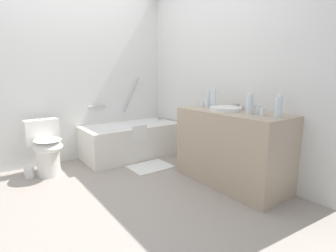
{
  "coord_description": "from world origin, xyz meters",
  "views": [
    {
      "loc": [
        -1.04,
        -2.35,
        1.21
      ],
      "look_at": [
        0.73,
        0.07,
        0.61
      ],
      "focal_mm": 27.35,
      "sensor_mm": 36.0,
      "label": 1
    }
  ],
  "objects_px": {
    "drinking_glass_0": "(258,109)",
    "toilet_paper_roll": "(29,172)",
    "bathtub": "(131,139)",
    "drinking_glass_2": "(263,112)",
    "sink_faucet": "(237,107)",
    "water_bottle_0": "(279,107)",
    "bath_mat": "(150,167)",
    "water_bottle_3": "(213,99)",
    "sink_basin": "(226,109)",
    "drinking_glass_1": "(202,104)",
    "water_bottle_1": "(250,104)",
    "toilet": "(46,148)",
    "water_bottle_2": "(208,99)"
  },
  "relations": [
    {
      "from": "water_bottle_3",
      "to": "toilet_paper_roll",
      "type": "height_order",
      "value": "water_bottle_3"
    },
    {
      "from": "water_bottle_1",
      "to": "drinking_glass_1",
      "type": "xyz_separation_m",
      "value": [
        0.03,
        0.73,
        -0.06
      ]
    },
    {
      "from": "water_bottle_1",
      "to": "drinking_glass_1",
      "type": "height_order",
      "value": "water_bottle_1"
    },
    {
      "from": "water_bottle_0",
      "to": "bath_mat",
      "type": "height_order",
      "value": "water_bottle_0"
    },
    {
      "from": "drinking_glass_2",
      "to": "bath_mat",
      "type": "height_order",
      "value": "drinking_glass_2"
    },
    {
      "from": "drinking_glass_1",
      "to": "drinking_glass_2",
      "type": "xyz_separation_m",
      "value": [
        -0.02,
        -0.87,
        0.0
      ]
    },
    {
      "from": "water_bottle_2",
      "to": "toilet_paper_roll",
      "type": "bearing_deg",
      "value": 149.3
    },
    {
      "from": "sink_basin",
      "to": "bath_mat",
      "type": "bearing_deg",
      "value": 116.72
    },
    {
      "from": "bathtub",
      "to": "toilet",
      "type": "bearing_deg",
      "value": -177.47
    },
    {
      "from": "drinking_glass_0",
      "to": "toilet_paper_roll",
      "type": "xyz_separation_m",
      "value": [
        -1.87,
        1.8,
        -0.81
      ]
    },
    {
      "from": "water_bottle_3",
      "to": "drinking_glass_0",
      "type": "distance_m",
      "value": 0.59
    },
    {
      "from": "bathtub",
      "to": "bath_mat",
      "type": "height_order",
      "value": "bathtub"
    },
    {
      "from": "sink_faucet",
      "to": "drinking_glass_1",
      "type": "distance_m",
      "value": 0.45
    },
    {
      "from": "sink_faucet",
      "to": "drinking_glass_2",
      "type": "relative_size",
      "value": 2.02
    },
    {
      "from": "sink_faucet",
      "to": "water_bottle_0",
      "type": "relative_size",
      "value": 0.71
    },
    {
      "from": "sink_faucet",
      "to": "toilet_paper_roll",
      "type": "relative_size",
      "value": 1.19
    },
    {
      "from": "water_bottle_2",
      "to": "drinking_glass_1",
      "type": "height_order",
      "value": "water_bottle_2"
    },
    {
      "from": "water_bottle_3",
      "to": "drinking_glass_2",
      "type": "relative_size",
      "value": 3.2
    },
    {
      "from": "drinking_glass_1",
      "to": "water_bottle_3",
      "type": "bearing_deg",
      "value": -91.43
    },
    {
      "from": "sink_faucet",
      "to": "water_bottle_0",
      "type": "bearing_deg",
      "value": -103.66
    },
    {
      "from": "toilet",
      "to": "water_bottle_0",
      "type": "bearing_deg",
      "value": 35.65
    },
    {
      "from": "drinking_glass_1",
      "to": "bath_mat",
      "type": "bearing_deg",
      "value": 136.81
    },
    {
      "from": "water_bottle_2",
      "to": "bathtub",
      "type": "bearing_deg",
      "value": 112.15
    },
    {
      "from": "water_bottle_0",
      "to": "drinking_glass_1",
      "type": "height_order",
      "value": "water_bottle_0"
    },
    {
      "from": "bathtub",
      "to": "drinking_glass_0",
      "type": "height_order",
      "value": "bathtub"
    },
    {
      "from": "water_bottle_1",
      "to": "drinking_glass_0",
      "type": "height_order",
      "value": "water_bottle_1"
    },
    {
      "from": "water_bottle_1",
      "to": "drinking_glass_1",
      "type": "bearing_deg",
      "value": 87.63
    },
    {
      "from": "sink_faucet",
      "to": "water_bottle_0",
      "type": "xyz_separation_m",
      "value": [
        -0.14,
        -0.59,
        0.07
      ]
    },
    {
      "from": "water_bottle_2",
      "to": "bath_mat",
      "type": "height_order",
      "value": "water_bottle_2"
    },
    {
      "from": "drinking_glass_2",
      "to": "toilet_paper_roll",
      "type": "distance_m",
      "value": 2.74
    },
    {
      "from": "drinking_glass_0",
      "to": "sink_faucet",
      "type": "bearing_deg",
      "value": 69.62
    },
    {
      "from": "toilet_paper_roll",
      "to": "water_bottle_1",
      "type": "bearing_deg",
      "value": -43.9
    },
    {
      "from": "toilet",
      "to": "water_bottle_3",
      "type": "distance_m",
      "value": 2.1
    },
    {
      "from": "water_bottle_3",
      "to": "toilet_paper_roll",
      "type": "bearing_deg",
      "value": 146.48
    },
    {
      "from": "bath_mat",
      "to": "toilet_paper_roll",
      "type": "relative_size",
      "value": 4.2
    },
    {
      "from": "sink_faucet",
      "to": "bathtub",
      "type": "bearing_deg",
      "value": 112.36
    },
    {
      "from": "sink_faucet",
      "to": "water_bottle_1",
      "type": "relative_size",
      "value": 0.7
    },
    {
      "from": "drinking_glass_1",
      "to": "water_bottle_0",
      "type": "bearing_deg",
      "value": -89.06
    },
    {
      "from": "water_bottle_0",
      "to": "water_bottle_3",
      "type": "bearing_deg",
      "value": 91.53
    },
    {
      "from": "water_bottle_3",
      "to": "drinking_glass_1",
      "type": "bearing_deg",
      "value": 88.57
    },
    {
      "from": "sink_faucet",
      "to": "water_bottle_3",
      "type": "relative_size",
      "value": 0.63
    },
    {
      "from": "sink_basin",
      "to": "drinking_glass_2",
      "type": "height_order",
      "value": "drinking_glass_2"
    },
    {
      "from": "sink_faucet",
      "to": "drinking_glass_0",
      "type": "bearing_deg",
      "value": -110.38
    },
    {
      "from": "water_bottle_3",
      "to": "drinking_glass_2",
      "type": "distance_m",
      "value": 0.68
    },
    {
      "from": "bathtub",
      "to": "drinking_glass_2",
      "type": "height_order",
      "value": "bathtub"
    },
    {
      "from": "drinking_glass_2",
      "to": "sink_faucet",
      "type": "bearing_deg",
      "value": 68.66
    },
    {
      "from": "bath_mat",
      "to": "water_bottle_1",
      "type": "bearing_deg",
      "value": -69.08
    },
    {
      "from": "sink_faucet",
      "to": "water_bottle_2",
      "type": "height_order",
      "value": "water_bottle_2"
    },
    {
      "from": "water_bottle_0",
      "to": "drinking_glass_2",
      "type": "height_order",
      "value": "water_bottle_0"
    },
    {
      "from": "bathtub",
      "to": "drinking_glass_1",
      "type": "xyz_separation_m",
      "value": [
        0.44,
        -1.04,
        0.6
      ]
    }
  ]
}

